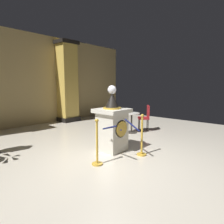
{
  "coord_description": "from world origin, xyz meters",
  "views": [
    {
      "loc": [
        -3.36,
        -3.01,
        1.73
      ],
      "look_at": [
        0.36,
        0.31,
        1.03
      ],
      "focal_mm": 31.28,
      "sensor_mm": 36.0,
      "label": 1
    }
  ],
  "objects": [
    {
      "name": "velvet_rope",
      "position": [
        0.01,
        -0.27,
        0.79
      ],
      "size": [
        0.8,
        0.79,
        0.22
      ],
      "color": "#141947"
    },
    {
      "name": "back_wall",
      "position": [
        0.0,
        5.1,
        1.93
      ],
      "size": [
        11.99,
        0.16,
        3.85
      ],
      "primitive_type": "cube",
      "color": "tan",
      "rests_on": "ground_plane"
    },
    {
      "name": "column_right",
      "position": [
        2.13,
        4.74,
        1.84
      ],
      "size": [
        0.93,
        0.93,
        3.7
      ],
      "color": "black",
      "rests_on": "ground_plane"
    },
    {
      "name": "stanchion_far",
      "position": [
        0.58,
        -0.47,
        0.36
      ],
      "size": [
        0.24,
        0.24,
        1.02
      ],
      "color": "gold",
      "rests_on": "ground_plane"
    },
    {
      "name": "pedestal_clock",
      "position": [
        0.36,
        0.3,
        0.68
      ],
      "size": [
        0.77,
        0.77,
        1.71
      ],
      "color": "beige",
      "rests_on": "ground_plane"
    },
    {
      "name": "cafe_table",
      "position": [
        2.26,
        1.06,
        0.46
      ],
      "size": [
        0.58,
        0.58,
        0.72
      ],
      "color": "#332D28",
      "rests_on": "ground_plane"
    },
    {
      "name": "potted_palm_right",
      "position": [
        2.02,
        1.92,
        0.3
      ],
      "size": [
        0.68,
        0.72,
        1.0
      ],
      "color": "#2D2823",
      "rests_on": "ground_plane"
    },
    {
      "name": "stanchion_near",
      "position": [
        -0.55,
        -0.07,
        0.35
      ],
      "size": [
        0.24,
        0.24,
        1.02
      ],
      "color": "gold",
      "rests_on": "ground_plane"
    },
    {
      "name": "cafe_chair_red",
      "position": [
        2.86,
        0.85,
        0.57
      ],
      "size": [
        0.56,
        0.56,
        0.96
      ],
      "color": "black",
      "rests_on": "ground_plane"
    },
    {
      "name": "ground_plane",
      "position": [
        0.0,
        0.0,
        0.0
      ],
      "size": [
        11.99,
        11.99,
        0.0
      ],
      "primitive_type": "plane",
      "color": "beige"
    }
  ]
}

